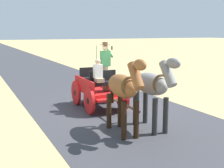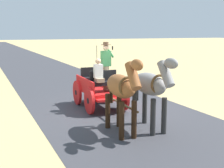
{
  "view_description": "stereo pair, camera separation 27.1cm",
  "coord_description": "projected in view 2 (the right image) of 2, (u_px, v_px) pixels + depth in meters",
  "views": [
    {
      "loc": [
        4.62,
        10.0,
        2.87
      ],
      "look_at": [
        0.26,
        0.94,
        1.1
      ],
      "focal_mm": 47.84,
      "sensor_mm": 36.0,
      "label": 1
    },
    {
      "loc": [
        4.37,
        10.12,
        2.87
      ],
      "look_at": [
        0.26,
        0.94,
        1.1
      ],
      "focal_mm": 47.84,
      "sensor_mm": 36.0,
      "label": 2
    }
  ],
  "objects": [
    {
      "name": "road_surface",
      "position": [
        108.0,
        108.0,
        11.35
      ],
      "size": [
        5.67,
        160.0,
        0.01
      ],
      "primitive_type": "cube",
      "color": "#38383D",
      "rests_on": "ground"
    },
    {
      "name": "horse_near_side",
      "position": [
        151.0,
        86.0,
        8.6
      ],
      "size": [
        0.57,
        2.13,
        2.21
      ],
      "color": "gray",
      "rests_on": "ground"
    },
    {
      "name": "ground_plane",
      "position": [
        108.0,
        108.0,
        11.35
      ],
      "size": [
        200.0,
        200.0,
        0.0
      ],
      "primitive_type": "plane",
      "color": "tan"
    },
    {
      "name": "horse_off_side",
      "position": [
        122.0,
        88.0,
        8.25
      ],
      "size": [
        0.66,
        2.13,
        2.21
      ],
      "color": "brown",
      "rests_on": "ground"
    },
    {
      "name": "horse_drawn_carriage",
      "position": [
        100.0,
        87.0,
        11.27
      ],
      "size": [
        1.47,
        4.51,
        2.5
      ],
      "color": "red",
      "rests_on": "ground"
    }
  ]
}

